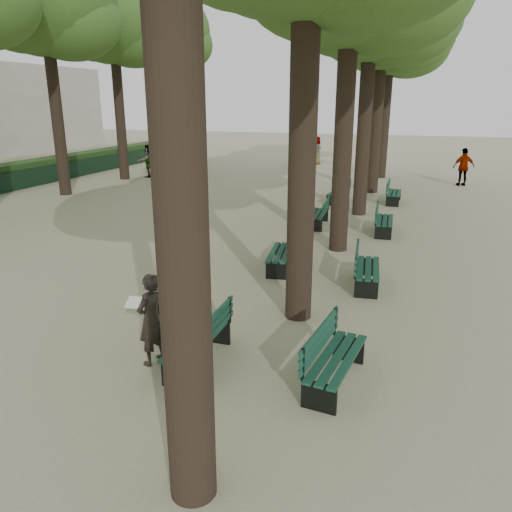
% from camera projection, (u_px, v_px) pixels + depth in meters
% --- Properties ---
extents(ground, '(120.00, 120.00, 0.00)m').
position_uv_depth(ground, '(161.00, 379.00, 7.88)').
color(ground, tan).
rests_on(ground, ground).
extents(tree_central_4, '(6.00, 6.00, 9.95)m').
position_uv_depth(tree_central_4, '(384.00, 16.00, 21.46)').
color(tree_central_4, '#33261C').
rests_on(tree_central_4, ground).
extents(tree_central_5, '(6.00, 6.00, 9.95)m').
position_uv_depth(tree_central_5, '(392.00, 31.00, 26.00)').
color(tree_central_5, '#33261C').
rests_on(tree_central_5, ground).
extents(tree_far_3, '(6.00, 6.00, 10.45)m').
position_uv_depth(tree_far_3, '(44.00, 1.00, 20.79)').
color(tree_far_3, '#33261C').
rests_on(tree_far_3, ground).
extents(tree_far_4, '(6.00, 6.00, 10.45)m').
position_uv_depth(tree_far_4, '(112.00, 19.00, 25.32)').
color(tree_far_4, '#33261C').
rests_on(tree_far_4, ground).
extents(tree_far_5, '(6.00, 6.00, 10.45)m').
position_uv_depth(tree_far_5, '(160.00, 31.00, 29.86)').
color(tree_far_5, '#33261C').
rests_on(tree_far_5, ground).
extents(bench_left_0, '(0.57, 1.80, 0.92)m').
position_uv_depth(bench_left_0, '(198.00, 349.00, 8.26)').
color(bench_left_0, black).
rests_on(bench_left_0, ground).
extents(bench_left_1, '(0.80, 1.86, 0.92)m').
position_uv_depth(bench_left_1, '(281.00, 259.00, 12.91)').
color(bench_left_1, black).
rests_on(bench_left_1, ground).
extents(bench_left_2, '(0.67, 1.83, 0.92)m').
position_uv_depth(bench_left_2, '(318.00, 218.00, 17.32)').
color(bench_left_2, black).
rests_on(bench_left_2, ground).
extents(bench_left_3, '(0.81, 1.86, 0.92)m').
position_uv_depth(bench_left_3, '(338.00, 196.00, 21.31)').
color(bench_left_3, black).
rests_on(bench_left_3, ground).
extents(bench_right_0, '(0.79, 1.86, 0.92)m').
position_uv_depth(bench_right_0, '(335.00, 368.00, 7.66)').
color(bench_right_0, black).
rests_on(bench_right_0, ground).
extents(bench_right_1, '(0.73, 1.85, 0.92)m').
position_uv_depth(bench_right_1, '(367.00, 275.00, 11.72)').
color(bench_right_1, black).
rests_on(bench_right_1, ground).
extents(bench_right_2, '(0.66, 1.83, 0.92)m').
position_uv_depth(bench_right_2, '(384.00, 225.00, 16.37)').
color(bench_right_2, black).
rests_on(bench_right_2, ground).
extents(bench_right_3, '(0.57, 1.80, 0.92)m').
position_uv_depth(bench_right_3, '(394.00, 197.00, 21.19)').
color(bench_right_3, black).
rests_on(bench_right_3, ground).
extents(man_with_map, '(0.67, 0.69, 1.57)m').
position_uv_depth(man_with_map, '(151.00, 319.00, 8.15)').
color(man_with_map, black).
rests_on(man_with_map, ground).
extents(pedestrian_c, '(1.18, 0.74, 1.90)m').
position_uv_depth(pedestrian_c, '(464.00, 167.00, 25.31)').
color(pedestrian_c, '#262628').
rests_on(pedestrian_c, ground).
extents(pedestrian_e, '(0.48, 1.71, 1.83)m').
position_uv_depth(pedestrian_e, '(149.00, 161.00, 28.22)').
color(pedestrian_e, '#262628').
rests_on(pedestrian_e, ground).
extents(pedestrian_d, '(0.78, 0.97, 1.86)m').
position_uv_depth(pedestrian_d, '(317.00, 150.00, 33.80)').
color(pedestrian_d, '#262628').
rests_on(pedestrian_d, ground).
extents(pedestrian_a, '(0.57, 0.94, 1.82)m').
position_uv_depth(pedestrian_a, '(297.00, 153.00, 32.65)').
color(pedestrian_a, '#262628').
rests_on(pedestrian_a, ground).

